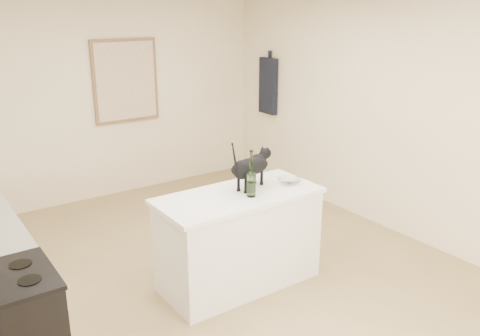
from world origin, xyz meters
name	(u,v)px	position (x,y,z in m)	size (l,w,h in m)	color
floor	(219,276)	(0.00, 0.00, 0.00)	(5.50, 5.50, 0.00)	#9D8053
wall_back	(105,102)	(0.00, 2.75, 1.30)	(4.50, 4.50, 0.00)	#F3E2BC
wall_right	(383,117)	(2.25, 0.00, 1.30)	(5.50, 5.50, 0.00)	#F3E2BC
island_base	(239,241)	(0.10, -0.20, 0.43)	(1.44, 0.67, 0.86)	white
island_top	(239,196)	(0.10, -0.20, 0.88)	(1.50, 0.70, 0.04)	white
artwork_frame	(126,81)	(0.30, 2.72, 1.55)	(0.90, 0.03, 1.10)	brown
artwork_canvas	(126,81)	(0.30, 2.70, 1.55)	(0.82, 0.00, 1.02)	beige
hanging_garment	(268,86)	(2.19, 2.05, 1.40)	(0.08, 0.34, 0.80)	black
black_cat	(250,169)	(0.27, -0.14, 1.08)	(0.53, 0.16, 0.37)	black
wine_bottle	(251,176)	(0.15, -0.32, 1.09)	(0.08, 0.08, 0.37)	#2E5C24
glass_bowl	(289,181)	(0.64, -0.26, 0.93)	(0.22, 0.22, 0.05)	white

